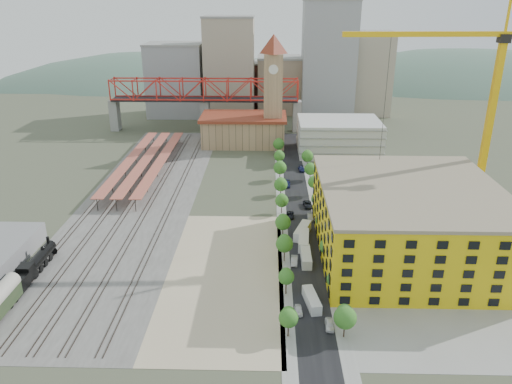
{
  "coord_description": "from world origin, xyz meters",
  "views": [
    {
      "loc": [
        6.28,
        -136.53,
        63.17
      ],
      "look_at": [
        2.76,
        -2.64,
        10.0
      ],
      "focal_mm": 35.0,
      "sensor_mm": 36.0,
      "label": 1
    }
  ],
  "objects_px": {
    "site_trailer_d": "(302,231)",
    "site_trailer_a": "(312,300)",
    "construction_building": "(408,221)",
    "site_trailer_b": "(306,257)",
    "clock_tower": "(273,81)",
    "tower_crane": "(481,90)",
    "car_0": "(299,311)",
    "site_trailer_c": "(304,241)",
    "locomotive": "(34,267)"
  },
  "relations": [
    {
      "from": "clock_tower",
      "to": "locomotive",
      "type": "relative_size",
      "value": 2.16
    },
    {
      "from": "clock_tower",
      "to": "site_trailer_c",
      "type": "xyz_separation_m",
      "value": [
        8.0,
        -96.14,
        -27.32
      ]
    },
    {
      "from": "clock_tower",
      "to": "locomotive",
      "type": "bearing_deg",
      "value": -117.12
    },
    {
      "from": "site_trailer_b",
      "to": "car_0",
      "type": "xyz_separation_m",
      "value": [
        -3.0,
        -22.21,
        -0.61
      ]
    },
    {
      "from": "construction_building",
      "to": "locomotive",
      "type": "distance_m",
      "value": 93.22
    },
    {
      "from": "locomotive",
      "to": "site_trailer_b",
      "type": "distance_m",
      "value": 66.52
    },
    {
      "from": "site_trailer_d",
      "to": "site_trailer_c",
      "type": "bearing_deg",
      "value": -71.84
    },
    {
      "from": "construction_building",
      "to": "site_trailer_b",
      "type": "distance_m",
      "value": 27.7
    },
    {
      "from": "clock_tower",
      "to": "site_trailer_c",
      "type": "distance_m",
      "value": 100.27
    },
    {
      "from": "construction_building",
      "to": "site_trailer_a",
      "type": "xyz_separation_m",
      "value": [
        -26.0,
        -24.05,
        -8.2
      ]
    },
    {
      "from": "site_trailer_a",
      "to": "site_trailer_c",
      "type": "height_order",
      "value": "site_trailer_c"
    },
    {
      "from": "site_trailer_c",
      "to": "site_trailer_d",
      "type": "xyz_separation_m",
      "value": [
        0.0,
        5.78,
        -0.01
      ]
    },
    {
      "from": "clock_tower",
      "to": "site_trailer_b",
      "type": "bearing_deg",
      "value": -85.64
    },
    {
      "from": "clock_tower",
      "to": "locomotive",
      "type": "distance_m",
      "value": 129.93
    },
    {
      "from": "locomotive",
      "to": "site_trailer_c",
      "type": "bearing_deg",
      "value": 14.51
    },
    {
      "from": "locomotive",
      "to": "tower_crane",
      "type": "xyz_separation_m",
      "value": [
        114.61,
        36.2,
        36.33
      ]
    },
    {
      "from": "clock_tower",
      "to": "site_trailer_b",
      "type": "xyz_separation_m",
      "value": [
        8.0,
        -105.01,
        -27.42
      ]
    },
    {
      "from": "construction_building",
      "to": "site_trailer_a",
      "type": "distance_m",
      "value": 36.35
    },
    {
      "from": "site_trailer_b",
      "to": "construction_building",
      "type": "bearing_deg",
      "value": 10.96
    },
    {
      "from": "tower_crane",
      "to": "site_trailer_d",
      "type": "relative_size",
      "value": 6.23
    },
    {
      "from": "site_trailer_b",
      "to": "site_trailer_d",
      "type": "relative_size",
      "value": 0.93
    },
    {
      "from": "construction_building",
      "to": "site_trailer_a",
      "type": "relative_size",
      "value": 5.73
    },
    {
      "from": "site_trailer_d",
      "to": "clock_tower",
      "type": "bearing_deg",
      "value": 113.22
    },
    {
      "from": "construction_building",
      "to": "locomotive",
      "type": "xyz_separation_m",
      "value": [
        -92.0,
        -13.23,
        -7.16
      ]
    },
    {
      "from": "construction_building",
      "to": "tower_crane",
      "type": "height_order",
      "value": "tower_crane"
    },
    {
      "from": "site_trailer_a",
      "to": "site_trailer_d",
      "type": "height_order",
      "value": "site_trailer_d"
    },
    {
      "from": "site_trailer_d",
      "to": "site_trailer_a",
      "type": "bearing_deg",
      "value": -71.84
    },
    {
      "from": "site_trailer_a",
      "to": "site_trailer_b",
      "type": "distance_m",
      "value": 19.03
    },
    {
      "from": "site_trailer_b",
      "to": "site_trailer_c",
      "type": "relative_size",
      "value": 0.93
    },
    {
      "from": "tower_crane",
      "to": "site_trailer_d",
      "type": "height_order",
      "value": "tower_crane"
    },
    {
      "from": "site_trailer_d",
      "to": "car_0",
      "type": "relative_size",
      "value": 2.56
    },
    {
      "from": "construction_building",
      "to": "site_trailer_c",
      "type": "relative_size",
      "value": 5.02
    },
    {
      "from": "site_trailer_a",
      "to": "site_trailer_b",
      "type": "bearing_deg",
      "value": 79.89
    },
    {
      "from": "site_trailer_c",
      "to": "site_trailer_a",
      "type": "bearing_deg",
      "value": -85.01
    },
    {
      "from": "site_trailer_b",
      "to": "car_0",
      "type": "height_order",
      "value": "site_trailer_b"
    },
    {
      "from": "tower_crane",
      "to": "car_0",
      "type": "height_order",
      "value": "tower_crane"
    },
    {
      "from": "construction_building",
      "to": "locomotive",
      "type": "height_order",
      "value": "construction_building"
    },
    {
      "from": "clock_tower",
      "to": "tower_crane",
      "type": "xyz_separation_m",
      "value": [
        56.61,
        -77.03,
        9.89
      ]
    },
    {
      "from": "tower_crane",
      "to": "car_0",
      "type": "relative_size",
      "value": 15.92
    },
    {
      "from": "site_trailer_c",
      "to": "tower_crane",
      "type": "bearing_deg",
      "value": 26.45
    },
    {
      "from": "clock_tower",
      "to": "car_0",
      "type": "distance_m",
      "value": 130.37
    },
    {
      "from": "tower_crane",
      "to": "car_0",
      "type": "distance_m",
      "value": 81.37
    },
    {
      "from": "tower_crane",
      "to": "clock_tower",
      "type": "bearing_deg",
      "value": 126.31
    },
    {
      "from": "site_trailer_b",
      "to": "site_trailer_c",
      "type": "xyz_separation_m",
      "value": [
        0.0,
        8.87,
        0.1
      ]
    },
    {
      "from": "tower_crane",
      "to": "construction_building",
      "type": "bearing_deg",
      "value": -134.55
    },
    {
      "from": "site_trailer_a",
      "to": "car_0",
      "type": "height_order",
      "value": "site_trailer_a"
    },
    {
      "from": "site_trailer_c",
      "to": "site_trailer_d",
      "type": "relative_size",
      "value": 1.0
    },
    {
      "from": "site_trailer_a",
      "to": "site_trailer_c",
      "type": "distance_m",
      "value": 27.9
    },
    {
      "from": "clock_tower",
      "to": "site_trailer_c",
      "type": "bearing_deg",
      "value": -85.24
    },
    {
      "from": "tower_crane",
      "to": "site_trailer_a",
      "type": "bearing_deg",
      "value": -135.96
    }
  ]
}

